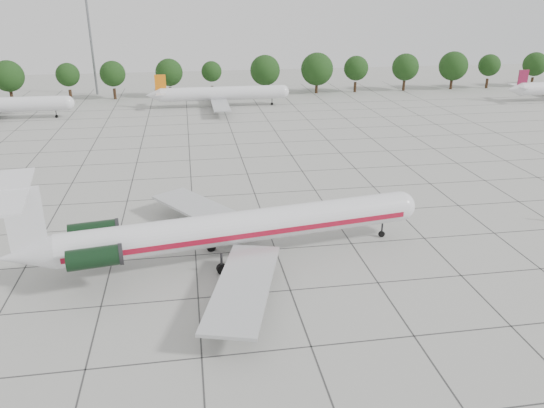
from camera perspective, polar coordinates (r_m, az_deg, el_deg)
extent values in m
plane|color=#A4A49D|center=(53.79, 0.35, -4.89)|extent=(260.00, 260.00, 0.00)
cube|color=#383838|center=(67.36, -1.76, 0.82)|extent=(170.00, 170.00, 0.02)
cylinder|color=silver|center=(50.87, -3.05, -2.45)|extent=(34.01, 8.26, 3.11)
sphere|color=silver|center=(57.21, 13.58, -0.22)|extent=(3.11, 3.11, 3.11)
cone|color=silver|center=(50.09, -25.00, -5.05)|extent=(5.13, 3.79, 3.11)
cube|color=maroon|center=(52.36, -3.49, -2.01)|extent=(32.61, 5.10, 0.52)
cube|color=maroon|center=(49.59, -2.57, -3.42)|extent=(32.61, 5.10, 0.52)
cube|color=#B7BABC|center=(58.53, -7.43, -0.60)|extent=(11.47, 14.16, 0.28)
cube|color=#B7BABC|center=(43.64, -3.09, -8.77)|extent=(8.11, 14.79, 0.28)
cube|color=black|center=(51.35, -18.60, -3.06)|extent=(2.24, 1.53, 0.24)
cylinder|color=black|center=(51.96, -18.61, -2.76)|extent=(4.74, 2.46, 1.79)
cube|color=black|center=(47.51, -18.54, -5.13)|extent=(2.24, 1.53, 0.24)
cylinder|color=black|center=(46.92, -18.53, -5.49)|extent=(4.74, 2.46, 1.79)
cube|color=silver|center=(48.72, -25.07, -1.53)|extent=(3.02, 0.72, 5.66)
cube|color=silver|center=(47.93, -26.34, 1.28)|extent=(4.52, 11.61, 0.21)
cylinder|color=black|center=(57.23, 11.75, -2.67)|extent=(0.22, 0.22, 1.79)
cylinder|color=black|center=(57.46, 11.71, -3.18)|extent=(0.69, 0.36, 0.66)
cylinder|color=black|center=(53.35, -6.63, -3.82)|extent=(0.26, 0.26, 1.70)
cylinder|color=black|center=(53.68, -6.60, -4.55)|extent=(1.02, 0.70, 0.94)
cylinder|color=black|center=(49.06, -5.45, -6.20)|extent=(0.26, 0.26, 1.70)
cylinder|color=black|center=(49.42, -5.42, -6.97)|extent=(1.02, 0.70, 0.94)
cylinder|color=silver|center=(121.29, -5.34, 11.77)|extent=(27.20, 3.00, 3.00)
cube|color=#B7BABC|center=(121.45, -5.80, 11.19)|extent=(3.50, 27.20, 0.25)
cube|color=orange|center=(120.71, -11.92, 12.61)|extent=(2.40, 0.25, 3.60)
cylinder|color=black|center=(123.87, -5.85, 10.74)|extent=(0.80, 0.45, 0.80)
cylinder|color=black|center=(119.56, -5.71, 10.34)|extent=(0.80, 0.45, 0.80)
cube|color=maroon|center=(138.44, 25.40, 12.17)|extent=(2.40, 0.25, 3.60)
cylinder|color=#332114|center=(140.21, -26.20, 10.31)|extent=(0.70, 0.70, 2.50)
sphere|color=black|center=(139.51, -26.53, 12.21)|extent=(7.15, 7.15, 7.15)
cylinder|color=#332114|center=(137.00, -20.85, 10.89)|extent=(0.70, 0.70, 2.50)
sphere|color=black|center=(136.28, -21.12, 12.85)|extent=(5.43, 5.43, 5.43)
cylinder|color=#332114|center=(135.36, -16.55, 11.29)|extent=(0.70, 0.70, 2.50)
sphere|color=black|center=(134.63, -16.77, 13.27)|extent=(5.99, 5.99, 5.99)
cylinder|color=#332114|center=(134.35, -10.87, 11.72)|extent=(0.70, 0.70, 2.50)
sphere|color=black|center=(133.62, -11.01, 13.72)|extent=(6.50, 6.50, 6.50)
cylinder|color=#332114|center=(134.46, -6.43, 11.98)|extent=(0.70, 0.70, 2.50)
sphere|color=black|center=(133.72, -6.52, 13.98)|extent=(4.93, 4.93, 4.93)
cylinder|color=#332114|center=(135.74, -0.74, 12.20)|extent=(0.70, 0.70, 2.50)
sphere|color=black|center=(135.01, -0.75, 14.19)|extent=(7.40, 7.40, 7.40)
cylinder|color=#332114|center=(138.26, 4.80, 12.31)|extent=(0.70, 0.70, 2.50)
sphere|color=black|center=(137.55, 4.86, 14.26)|extent=(8.08, 8.08, 8.08)
cylinder|color=#332114|center=(141.04, 8.92, 12.32)|extent=(0.70, 0.70, 2.50)
sphere|color=black|center=(140.34, 9.04, 14.23)|extent=(6.17, 6.17, 6.17)
cylinder|color=#332114|center=(145.61, 13.98, 12.25)|extent=(0.70, 0.70, 2.50)
sphere|color=black|center=(144.93, 14.16, 14.09)|extent=(6.82, 6.82, 6.82)
cylinder|color=#332114|center=(151.19, 18.70, 12.09)|extent=(0.70, 0.70, 2.50)
sphere|color=black|center=(150.54, 18.93, 13.87)|extent=(7.44, 7.44, 7.44)
cylinder|color=#332114|center=(156.13, 22.10, 11.93)|extent=(0.70, 0.70, 2.50)
sphere|color=black|center=(155.50, 22.35, 13.65)|extent=(5.66, 5.66, 5.66)
cylinder|color=#332114|center=(163.26, 26.16, 11.69)|extent=(0.70, 0.70, 2.50)
sphere|color=black|center=(162.65, 26.44, 13.32)|extent=(6.25, 6.25, 6.25)
cylinder|color=slate|center=(141.53, -18.87, 16.09)|extent=(0.56, 0.56, 25.00)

